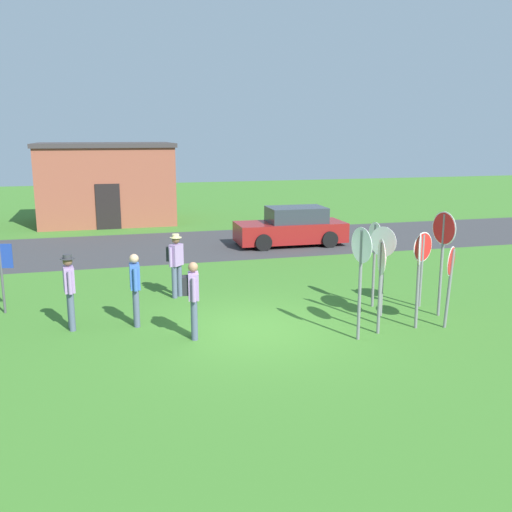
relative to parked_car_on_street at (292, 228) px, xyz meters
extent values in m
plane|color=#3D7528|center=(-4.04, -9.36, -0.69)|extent=(80.00, 80.00, 0.00)
cube|color=#38383A|center=(-4.04, 0.93, -0.68)|extent=(60.00, 6.40, 0.01)
cube|color=brown|center=(-6.95, 8.11, 1.17)|extent=(6.32, 4.56, 3.71)
cube|color=#383333|center=(-6.95, 8.11, 3.12)|extent=(6.52, 4.76, 0.20)
cube|color=black|center=(-6.95, 5.81, 0.36)|extent=(1.10, 0.08, 2.10)
cube|color=maroon|center=(-0.06, 0.00, -0.16)|extent=(4.34, 1.89, 0.76)
cube|color=#2D333D|center=(0.19, 0.00, 0.52)|extent=(2.27, 1.58, 0.60)
cylinder|color=black|center=(-1.41, -0.87, -0.37)|extent=(0.64, 0.23, 0.64)
cylinder|color=black|center=(-1.38, 0.93, -0.37)|extent=(0.64, 0.23, 0.64)
cylinder|color=black|center=(1.25, -0.93, -0.37)|extent=(0.64, 0.23, 0.64)
cylinder|color=black|center=(1.29, 0.87, -0.37)|extent=(0.64, 0.23, 0.64)
cylinder|color=slate|center=(0.50, -8.75, 0.25)|extent=(0.10, 0.10, 1.87)
cylinder|color=white|center=(0.50, -8.75, 0.87)|extent=(0.70, 0.33, 0.76)
cylinder|color=red|center=(0.51, -8.76, 0.87)|extent=(0.65, 0.30, 0.71)
cylinder|color=slate|center=(-1.12, -9.72, 0.43)|extent=(0.18, 0.14, 2.24)
cylinder|color=white|center=(-1.12, -9.72, 1.26)|extent=(0.36, 0.63, 0.69)
cylinder|color=red|center=(-1.11, -9.71, 1.26)|extent=(0.34, 0.58, 0.64)
cylinder|color=slate|center=(-0.82, -9.19, 0.22)|extent=(0.10, 0.10, 1.81)
cylinder|color=white|center=(-0.82, -9.19, 0.75)|extent=(0.55, 0.70, 0.88)
cylinder|color=red|center=(-0.83, -9.18, 0.75)|extent=(0.52, 0.65, 0.82)
cylinder|color=slate|center=(-1.47, -10.32, 0.34)|extent=(0.09, 0.09, 2.06)
cylinder|color=white|center=(-1.47, -10.32, 1.04)|extent=(0.22, 0.76, 0.78)
cylinder|color=red|center=(-1.46, -10.32, 1.04)|extent=(0.21, 0.70, 0.72)
cylinder|color=slate|center=(-2.06, -10.55, 0.51)|extent=(0.08, 0.08, 2.39)
cylinder|color=white|center=(-2.06, -10.55, 1.38)|extent=(0.12, 0.75, 0.76)
cylinder|color=red|center=(-2.05, -10.55, 1.38)|extent=(0.11, 0.70, 0.70)
cylinder|color=slate|center=(-0.47, -10.21, 0.36)|extent=(0.11, 0.11, 2.10)
cylinder|color=white|center=(-0.47, -10.21, 1.13)|extent=(0.40, 0.58, 0.69)
cylinder|color=red|center=(-0.48, -10.21, 1.13)|extent=(0.38, 0.54, 0.64)
cylinder|color=slate|center=(0.55, -9.55, 0.56)|extent=(0.08, 0.08, 2.49)
cylinder|color=white|center=(0.55, -9.55, 1.47)|extent=(0.12, 0.79, 0.80)
cylinder|color=red|center=(0.54, -9.55, 1.47)|extent=(0.11, 0.74, 0.74)
cylinder|color=slate|center=(-0.67, -8.45, 0.37)|extent=(0.07, 0.07, 2.12)
cylinder|color=white|center=(-0.67, -8.45, 1.13)|extent=(0.02, 0.75, 0.75)
cylinder|color=red|center=(-0.66, -8.45, 1.13)|extent=(0.03, 0.69, 0.69)
cylinder|color=slate|center=(0.22, -10.39, 0.23)|extent=(0.16, 0.16, 1.84)
cylinder|color=white|center=(0.22, -10.39, 0.87)|extent=(0.51, 0.49, 0.67)
cylinder|color=red|center=(0.23, -10.40, 0.87)|extent=(0.48, 0.46, 0.62)
cylinder|color=#4C5670|center=(-5.44, -9.44, -0.25)|extent=(0.14, 0.14, 0.88)
cylinder|color=#4C5670|center=(-5.47, -9.66, -0.25)|extent=(0.14, 0.14, 0.88)
cube|color=#9E7AB2|center=(-5.45, -9.55, 0.48)|extent=(0.26, 0.39, 0.58)
cylinder|color=#9E7AB2|center=(-5.42, -9.31, 0.46)|extent=(0.09, 0.09, 0.52)
cylinder|color=#9E7AB2|center=(-5.48, -9.79, 0.46)|extent=(0.09, 0.09, 0.52)
sphere|color=#9E7051|center=(-5.45, -9.55, 0.90)|extent=(0.21, 0.21, 0.21)
cube|color=#232328|center=(-5.62, -9.53, 0.50)|extent=(0.17, 0.28, 0.40)
cylinder|color=#4C5670|center=(-5.31, -6.19, -0.25)|extent=(0.14, 0.14, 0.88)
cylinder|color=#4C5670|center=(-5.47, -6.34, -0.25)|extent=(0.14, 0.14, 0.88)
cube|color=#9E7AB2|center=(-5.39, -6.26, 0.48)|extent=(0.41, 0.41, 0.58)
cylinder|color=#9E7AB2|center=(-5.22, -6.10, 0.46)|extent=(0.09, 0.09, 0.52)
cylinder|color=#9E7AB2|center=(-5.56, -6.43, 0.46)|extent=(0.09, 0.09, 0.52)
sphere|color=brown|center=(-5.39, -6.26, 0.90)|extent=(0.21, 0.21, 0.21)
cylinder|color=beige|center=(-5.39, -6.26, 0.95)|extent=(0.31, 0.32, 0.02)
cylinder|color=beige|center=(-5.39, -6.26, 1.00)|extent=(0.19, 0.19, 0.09)
cube|color=#232328|center=(-5.51, -6.14, 0.50)|extent=(0.28, 0.28, 0.40)
cylinder|color=#4C5670|center=(-6.60, -8.26, -0.25)|extent=(0.14, 0.14, 0.88)
cylinder|color=#4C5670|center=(-6.61, -8.48, -0.25)|extent=(0.14, 0.14, 0.88)
cube|color=#3860B7|center=(-6.61, -8.37, 0.48)|extent=(0.22, 0.36, 0.58)
cylinder|color=#3860B7|center=(-6.60, -8.13, 0.46)|extent=(0.09, 0.09, 0.52)
cylinder|color=#3860B7|center=(-6.61, -8.61, 0.46)|extent=(0.09, 0.09, 0.52)
sphere|color=tan|center=(-6.61, -8.37, 0.90)|extent=(0.21, 0.21, 0.21)
cylinder|color=#4C5670|center=(-8.06, -8.15, -0.25)|extent=(0.14, 0.14, 0.88)
cylinder|color=#4C5670|center=(-8.03, -8.37, -0.25)|extent=(0.14, 0.14, 0.88)
cube|color=#9E7AB2|center=(-8.04, -8.26, 0.48)|extent=(0.27, 0.39, 0.58)
cylinder|color=#9E7AB2|center=(-8.08, -8.02, 0.46)|extent=(0.09, 0.09, 0.52)
cylinder|color=#9E7AB2|center=(-8.01, -8.49, 0.46)|extent=(0.09, 0.09, 0.52)
sphere|color=brown|center=(-8.04, -8.26, 0.90)|extent=(0.21, 0.21, 0.21)
cylinder|color=#333338|center=(-8.04, -8.26, 0.95)|extent=(0.31, 0.31, 0.02)
cylinder|color=#333338|center=(-8.04, -8.26, 1.00)|extent=(0.19, 0.19, 0.09)
cylinder|color=#4C4C51|center=(-9.69, -6.56, 0.18)|extent=(0.06, 0.06, 1.74)
cube|color=#1E389E|center=(-9.69, -6.56, 0.76)|extent=(0.59, 0.16, 0.60)
camera|label=1|loc=(-7.25, -21.24, 3.66)|focal=40.06mm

